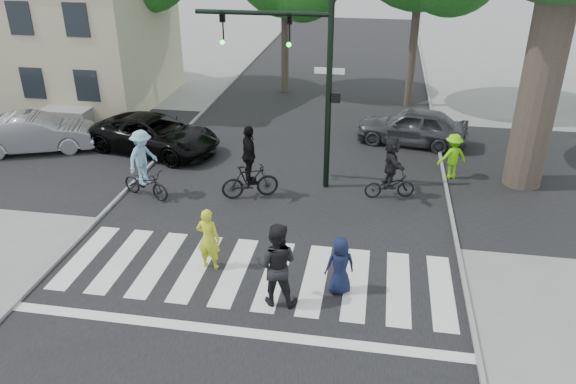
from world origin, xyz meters
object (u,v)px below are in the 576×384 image
(pedestrian_woman, at_px, (208,239))
(cyclist_mid, at_px, (250,169))
(cyclist_left, at_px, (144,169))
(cyclist_right, at_px, (391,171))
(car_suv, at_px, (156,134))
(car_grey, at_px, (412,126))
(traffic_signal, at_px, (301,66))
(car_silver, at_px, (35,133))
(pedestrian_child, at_px, (340,266))
(pedestrian_adult, at_px, (276,264))

(pedestrian_woman, height_order, cyclist_mid, cyclist_mid)
(cyclist_left, xyz_separation_m, cyclist_right, (7.47, 1.23, -0.07))
(car_suv, bearing_deg, car_grey, -59.96)
(traffic_signal, height_order, cyclist_left, traffic_signal)
(cyclist_left, height_order, car_silver, cyclist_left)
(pedestrian_child, relative_size, car_grey, 0.34)
(traffic_signal, relative_size, cyclist_left, 2.74)
(pedestrian_woman, relative_size, cyclist_left, 0.75)
(traffic_signal, height_order, cyclist_mid, traffic_signal)
(cyclist_mid, xyz_separation_m, car_silver, (-8.71, 2.43, -0.26))
(cyclist_left, bearing_deg, traffic_signal, 19.78)
(pedestrian_adult, distance_m, car_suv, 10.21)
(pedestrian_woman, distance_m, cyclist_mid, 3.99)
(cyclist_mid, bearing_deg, pedestrian_woman, -91.51)
(pedestrian_woman, height_order, pedestrian_adult, pedestrian_adult)
(traffic_signal, relative_size, pedestrian_child, 4.21)
(pedestrian_child, relative_size, car_suv, 0.29)
(pedestrian_adult, xyz_separation_m, car_grey, (3.26, 10.61, -0.30))
(cyclist_right, relative_size, car_silver, 0.47)
(pedestrian_adult, bearing_deg, cyclist_right, -112.93)
(cyclist_mid, bearing_deg, pedestrian_adult, -70.55)
(traffic_signal, bearing_deg, cyclist_right, -8.36)
(car_silver, bearing_deg, pedestrian_woman, -147.87)
(pedestrian_child, xyz_separation_m, cyclist_left, (-6.37, 3.94, 0.24))
(pedestrian_adult, distance_m, cyclist_right, 6.31)
(traffic_signal, xyz_separation_m, car_grey, (3.66, 4.39, -3.19))
(car_suv, height_order, car_grey, car_grey)
(cyclist_mid, height_order, car_suv, cyclist_mid)
(traffic_signal, xyz_separation_m, cyclist_left, (-4.60, -1.66, -2.95))
(car_suv, xyz_separation_m, car_grey, (9.35, 2.43, 0.03))
(cyclist_left, xyz_separation_m, car_grey, (8.26, 6.04, -0.24))
(traffic_signal, bearing_deg, cyclist_left, -160.22)
(cyclist_mid, xyz_separation_m, cyclist_right, (4.27, 0.71, -0.07))
(traffic_signal, xyz_separation_m, cyclist_mid, (-1.40, -1.13, -2.94))
(cyclist_right, xyz_separation_m, car_silver, (-12.98, 1.72, -0.18))
(car_silver, height_order, car_grey, car_grey)
(traffic_signal, xyz_separation_m, pedestrian_adult, (0.40, -6.22, -2.89))
(traffic_signal, distance_m, pedestrian_adult, 6.87)
(pedestrian_child, height_order, pedestrian_adult, pedestrian_adult)
(pedestrian_woman, height_order, cyclist_right, cyclist_right)
(cyclist_left, height_order, cyclist_mid, cyclist_mid)
(cyclist_left, xyz_separation_m, car_silver, (-5.51, 2.95, -0.25))
(pedestrian_child, bearing_deg, car_silver, -50.67)
(car_suv, bearing_deg, pedestrian_adult, -127.85)
(pedestrian_child, distance_m, cyclist_left, 7.49)
(pedestrian_child, bearing_deg, pedestrian_adult, 4.15)
(cyclist_mid, bearing_deg, pedestrian_child, -54.66)
(pedestrian_child, bearing_deg, cyclist_mid, -75.20)
(pedestrian_woman, xyz_separation_m, cyclist_right, (4.38, 4.70, 0.07))
(car_silver, bearing_deg, pedestrian_adult, -146.74)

